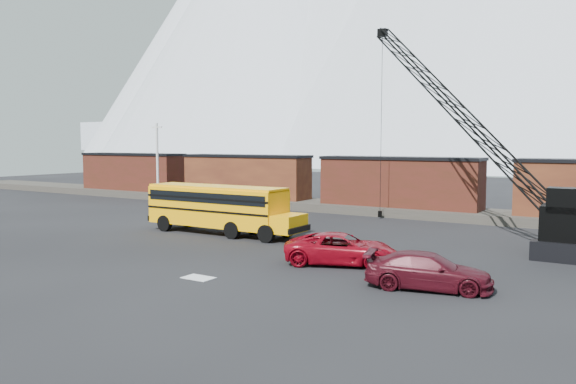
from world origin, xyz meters
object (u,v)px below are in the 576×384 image
Objects in this scene: red_pickup at (342,249)px; crawler_crane at (454,107)px; maroon_suv at (428,271)px; school_bus at (220,207)px.

crawler_crane is at bearing -29.06° from red_pickup.
crawler_crane is at bearing -0.64° from maroon_suv.
crawler_crane is (-3.29, 14.86, 7.65)m from maroon_suv.
school_bus is 2.07× the size of red_pickup.
maroon_suv is 17.03m from crawler_crane.
red_pickup is 5.67m from maroon_suv.
crawler_crane is (12.90, 8.36, 6.61)m from school_bus.
school_bus reaches higher than red_pickup.
crawler_crane is (1.87, 12.50, 7.62)m from red_pickup.
school_bus is 2.25× the size of maroon_suv.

